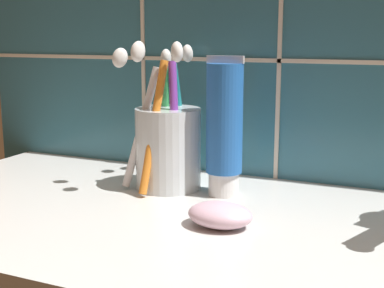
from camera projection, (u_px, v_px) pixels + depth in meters
The scene contains 5 objects.
sink_counter at pixel (210, 229), 51.96cm from camera, with size 73.58×35.03×2.00cm, color silver.
tile_wall_backsplash at pixel (268, 16), 63.70cm from camera, with size 83.58×1.72×43.36cm.
toothbrush_cup at pixel (167, 143), 61.31cm from camera, with size 9.54×13.66×17.07cm.
toothpaste_tube at pixel (224, 127), 58.07cm from camera, with size 4.18×3.98×15.33cm.
soap_bar at pixel (220, 215), 49.46cm from camera, with size 6.14×4.72×2.29cm, color #DBB2C6.
Camera 1 is at (18.37, -45.73, 19.51)cm, focal length 50.00 mm.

